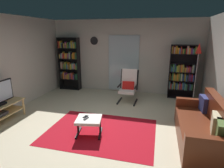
# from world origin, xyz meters

# --- Properties ---
(ground_plane) EXTENTS (7.02, 7.02, 0.00)m
(ground_plane) POSITION_xyz_m (0.00, 0.00, 0.00)
(ground_plane) COLOR beige
(wall_back) EXTENTS (5.60, 0.06, 2.60)m
(wall_back) POSITION_xyz_m (0.00, 2.90, 1.30)
(wall_back) COLOR beige
(wall_back) RESTS_ON ground
(glass_door_panel) EXTENTS (1.10, 0.01, 2.00)m
(glass_door_panel) POSITION_xyz_m (-0.02, 2.83, 1.05)
(glass_door_panel) COLOR silver
(area_rug) EXTENTS (2.37, 1.74, 0.01)m
(area_rug) POSITION_xyz_m (0.08, -0.21, 0.00)
(area_rug) COLOR #A9101D
(area_rug) RESTS_ON ground
(tv_stand) EXTENTS (0.46, 1.28, 0.46)m
(tv_stand) POSITION_xyz_m (-2.37, -0.45, 0.31)
(tv_stand) COLOR tan
(tv_stand) RESTS_ON ground
(bookshelf_near_tv) EXTENTS (0.80, 0.30, 1.97)m
(bookshelf_near_tv) POSITION_xyz_m (-2.09, 2.69, 1.03)
(bookshelf_near_tv) COLOR black
(bookshelf_near_tv) RESTS_ON ground
(bookshelf_near_sofa) EXTENTS (0.84, 0.30, 1.76)m
(bookshelf_near_sofa) POSITION_xyz_m (1.98, 2.64, 0.90)
(bookshelf_near_sofa) COLOR black
(bookshelf_near_sofa) RESTS_ON ground
(leather_sofa) EXTENTS (0.80, 1.91, 0.89)m
(leather_sofa) POSITION_xyz_m (2.17, -0.11, 0.32)
(leather_sofa) COLOR #5E2513
(leather_sofa) RESTS_ON ground
(lounge_armchair) EXTENTS (0.58, 0.67, 1.02)m
(lounge_armchair) POSITION_xyz_m (0.34, 1.85, 0.53)
(lounge_armchair) COLOR black
(lounge_armchair) RESTS_ON ground
(ottoman) EXTENTS (0.60, 0.57, 0.37)m
(ottoman) POSITION_xyz_m (-0.13, -0.38, 0.30)
(ottoman) COLOR white
(ottoman) RESTS_ON ground
(tv_remote) EXTENTS (0.07, 0.15, 0.02)m
(tv_remote) POSITION_xyz_m (-0.18, -0.42, 0.38)
(tv_remote) COLOR black
(tv_remote) RESTS_ON ottoman
(cell_phone) EXTENTS (0.09, 0.15, 0.01)m
(cell_phone) POSITION_xyz_m (-0.22, -0.34, 0.37)
(cell_phone) COLOR black
(cell_phone) RESTS_ON ottoman
(floor_lamp_by_shelf) EXTENTS (0.22, 0.22, 1.86)m
(floor_lamp_by_shelf) POSITION_xyz_m (2.28, 1.92, 1.46)
(floor_lamp_by_shelf) COLOR #A5A5AD
(floor_lamp_by_shelf) RESTS_ON ground
(wall_clock) EXTENTS (0.29, 0.03, 0.29)m
(wall_clock) POSITION_xyz_m (-1.12, 2.82, 1.85)
(wall_clock) COLOR silver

